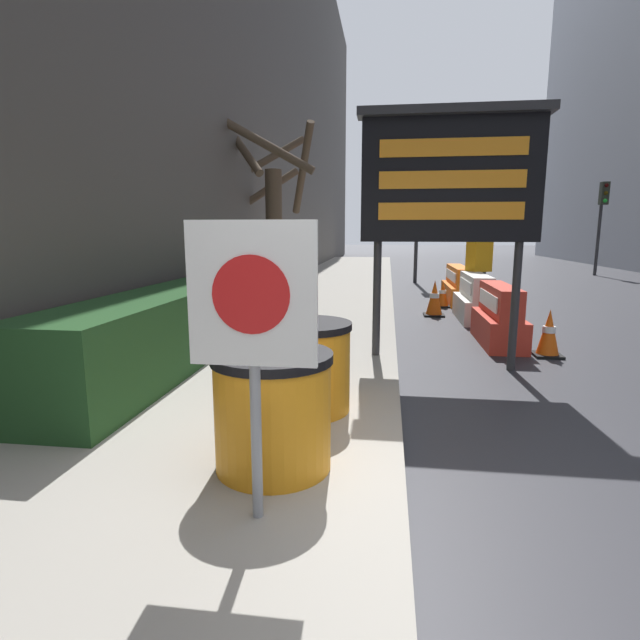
% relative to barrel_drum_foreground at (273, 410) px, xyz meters
% --- Properties ---
extents(ground_plane, '(120.00, 120.00, 0.00)m').
position_rel_barrel_drum_foreground_xyz_m(ground_plane, '(0.89, -0.47, -0.54)').
color(ground_plane, '#2D2D33').
extents(sidewalk_left, '(3.34, 56.00, 0.14)m').
position_rel_barrel_drum_foreground_xyz_m(sidewalk_left, '(-0.78, -0.47, -0.47)').
color(sidewalk_left, gray).
rests_on(sidewalk_left, ground_plane).
extents(hedge_strip, '(0.90, 6.81, 0.89)m').
position_rel_barrel_drum_foreground_xyz_m(hedge_strip, '(-1.85, 3.49, 0.04)').
color(hedge_strip, '#1E421E').
rests_on(hedge_strip, sidewalk_left).
extents(bare_tree, '(2.30, 2.55, 3.93)m').
position_rel_barrel_drum_foreground_xyz_m(bare_tree, '(-1.82, 7.99, 1.73)').
color(bare_tree, '#4C3D2D').
rests_on(bare_tree, sidewalk_left).
extents(barrel_drum_foreground, '(0.81, 0.81, 0.80)m').
position_rel_barrel_drum_foreground_xyz_m(barrel_drum_foreground, '(0.00, 0.00, 0.00)').
color(barrel_drum_foreground, orange).
rests_on(barrel_drum_foreground, sidewalk_left).
extents(barrel_drum_middle, '(0.81, 0.81, 0.80)m').
position_rel_barrel_drum_foreground_xyz_m(barrel_drum_middle, '(0.04, 1.12, 0.00)').
color(barrel_drum_middle, orange).
rests_on(barrel_drum_middle, sidewalk_left).
extents(warning_sign, '(0.69, 0.08, 1.64)m').
position_rel_barrel_drum_foreground_xyz_m(warning_sign, '(0.05, -0.62, 0.75)').
color(warning_sign, gray).
rests_on(warning_sign, sidewalk_left).
extents(message_board, '(2.24, 0.36, 3.15)m').
position_rel_barrel_drum_foreground_xyz_m(message_board, '(1.46, 3.22, 1.79)').
color(message_board, '#28282B').
rests_on(message_board, ground_plane).
extents(jersey_barrier_red_striped, '(0.57, 1.63, 0.91)m').
position_rel_barrel_drum_foreground_xyz_m(jersey_barrier_red_striped, '(2.46, 4.74, -0.14)').
color(jersey_barrier_red_striped, red).
rests_on(jersey_barrier_red_striped, ground_plane).
extents(jersey_barrier_white, '(0.64, 1.69, 0.90)m').
position_rel_barrel_drum_foreground_xyz_m(jersey_barrier_white, '(2.46, 6.89, -0.15)').
color(jersey_barrier_white, silver).
rests_on(jersey_barrier_white, ground_plane).
extents(jersey_barrier_orange_near, '(0.58, 2.14, 0.88)m').
position_rel_barrel_drum_foreground_xyz_m(jersey_barrier_orange_near, '(2.46, 9.34, -0.16)').
color(jersey_barrier_orange_near, orange).
rests_on(jersey_barrier_orange_near, ground_plane).
extents(traffic_cone_near, '(0.37, 0.37, 0.67)m').
position_rel_barrel_drum_foreground_xyz_m(traffic_cone_near, '(2.98, 4.02, -0.22)').
color(traffic_cone_near, black).
rests_on(traffic_cone_near, ground_plane).
extents(traffic_cone_mid, '(0.41, 0.41, 0.74)m').
position_rel_barrel_drum_foreground_xyz_m(traffic_cone_mid, '(1.71, 7.23, -0.18)').
color(traffic_cone_mid, black).
rests_on(traffic_cone_mid, ground_plane).
extents(traffic_cone_far, '(0.34, 0.34, 0.62)m').
position_rel_barrel_drum_foreground_xyz_m(traffic_cone_far, '(2.01, 8.48, -0.24)').
color(traffic_cone_far, black).
rests_on(traffic_cone_far, ground_plane).
extents(traffic_light_near_curb, '(0.28, 0.44, 4.29)m').
position_rel_barrel_drum_foreground_xyz_m(traffic_light_near_curb, '(1.67, 13.81, 2.55)').
color(traffic_light_near_curb, '#2D2D30').
rests_on(traffic_light_near_curb, ground_plane).
extents(traffic_light_far_side, '(0.28, 0.45, 3.54)m').
position_rel_barrel_drum_foreground_xyz_m(traffic_light_far_side, '(8.81, 17.60, 2.03)').
color(traffic_light_far_side, '#2D2D30').
rests_on(traffic_light_far_side, ground_plane).
extents(pedestrian_worker, '(0.56, 0.50, 1.82)m').
position_rel_barrel_drum_foreground_xyz_m(pedestrian_worker, '(2.64, 7.72, 0.53)').
color(pedestrian_worker, '#23283D').
rests_on(pedestrian_worker, ground_plane).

